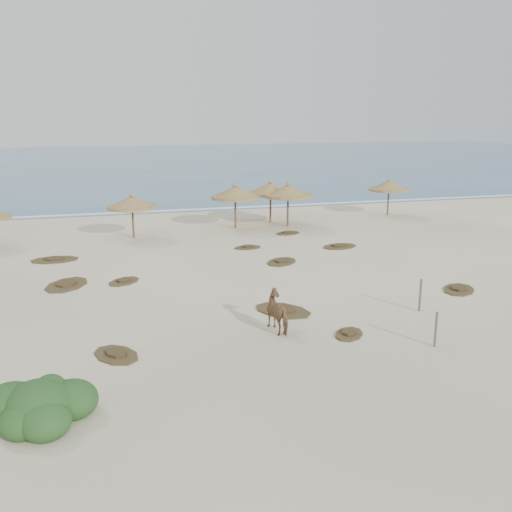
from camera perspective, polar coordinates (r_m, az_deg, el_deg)
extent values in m
plane|color=beige|center=(22.45, -2.47, -6.23)|extent=(160.00, 160.00, 0.00)
cube|color=#2B5483|center=(95.93, -13.05, 9.09)|extent=(200.00, 100.00, 0.01)
cube|color=white|center=(47.39, -9.80, 4.44)|extent=(70.00, 0.60, 0.01)
cylinder|color=brown|center=(37.28, -12.21, 3.42)|extent=(0.12, 0.12, 2.18)
cylinder|color=olive|center=(37.12, -12.28, 4.79)|extent=(3.73, 3.73, 0.19)
cone|color=olive|center=(37.07, -12.31, 5.32)|extent=(3.61, 3.61, 0.78)
cone|color=olive|center=(37.01, -12.34, 6.03)|extent=(0.37, 0.37, 0.23)
cylinder|color=brown|center=(39.57, -2.07, 4.49)|extent=(0.14, 0.14, 2.38)
cylinder|color=olive|center=(39.42, -2.09, 5.90)|extent=(4.03, 4.03, 0.20)
cone|color=olive|center=(39.37, -2.09, 6.44)|extent=(3.89, 3.89, 0.85)
cone|color=olive|center=(39.30, -2.10, 7.17)|extent=(0.41, 0.41, 0.25)
cylinder|color=brown|center=(41.73, 1.45, 4.98)|extent=(0.13, 0.13, 2.36)
cylinder|color=olive|center=(41.59, 1.46, 6.31)|extent=(3.99, 3.99, 0.20)
cone|color=olive|center=(41.54, 1.47, 6.81)|extent=(3.86, 3.86, 0.84)
cone|color=olive|center=(41.48, 1.47, 7.50)|extent=(0.40, 0.40, 0.25)
cylinder|color=brown|center=(40.28, 3.20, 4.65)|extent=(0.14, 0.14, 2.38)
cylinder|color=olive|center=(40.13, 3.22, 6.04)|extent=(4.18, 4.18, 0.20)
cone|color=olive|center=(40.07, 3.23, 6.57)|extent=(4.04, 4.04, 0.85)
cone|color=olive|center=(40.01, 3.24, 7.30)|extent=(0.41, 0.41, 0.25)
cylinder|color=brown|center=(45.91, 13.08, 5.36)|extent=(0.13, 0.13, 2.21)
cylinder|color=olive|center=(45.78, 13.14, 6.49)|extent=(3.53, 3.53, 0.19)
cone|color=olive|center=(45.74, 13.17, 6.92)|extent=(3.41, 3.41, 0.79)
cone|color=olive|center=(45.69, 13.20, 7.51)|extent=(0.38, 0.38, 0.23)
imported|color=olive|center=(21.01, 2.41, -5.59)|extent=(1.08, 1.82, 1.44)
cylinder|color=#615949|center=(23.94, 16.10, -3.79)|extent=(0.13, 0.13, 1.34)
cylinder|color=#615949|center=(20.55, 17.54, -7.01)|extent=(0.10, 0.10, 1.26)
ellipsoid|color=#2C4F22|center=(16.16, -20.87, -13.81)|extent=(1.75, 1.75, 1.31)
ellipsoid|color=#2C4F22|center=(16.37, -17.95, -13.53)|extent=(1.40, 1.40, 1.05)
ellipsoid|color=#2C4F22|center=(16.58, -23.23, -13.48)|extent=(1.49, 1.49, 1.12)
ellipsoid|color=#2C4F22|center=(15.67, -20.35, -15.24)|extent=(1.31, 1.31, 0.98)
ellipsoid|color=#2C4F22|center=(15.89, -22.24, -15.06)|extent=(1.23, 1.23, 0.92)
ellipsoid|color=#2C4F22|center=(16.89, -18.78, -13.03)|extent=(1.05, 1.05, 0.79)
ellipsoid|color=#2C4F22|center=(16.39, -19.91, -12.12)|extent=(0.79, 0.79, 0.59)
ellipsoid|color=#2C4F22|center=(16.12, -21.90, -12.60)|extent=(0.70, 0.70, 0.53)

